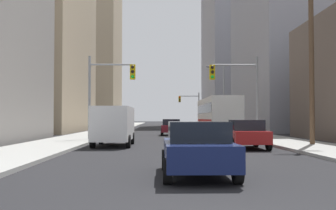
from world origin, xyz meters
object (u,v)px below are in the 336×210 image
(sedan_red, at_px, (246,134))
(sedan_maroon, at_px, (171,127))
(traffic_signal_far_right, at_px, (190,104))
(traffic_signal_near_left, at_px, (109,84))
(sedan_navy, at_px, (197,149))
(traffic_signal_near_right, at_px, (236,84))
(city_bus, at_px, (217,115))
(cargo_van_white, at_px, (114,124))

(sedan_red, height_order, sedan_maroon, same)
(traffic_signal_far_right, bearing_deg, traffic_signal_near_left, -102.34)
(sedan_navy, xyz_separation_m, traffic_signal_near_right, (4.49, 17.38, 3.26))
(city_bus, bearing_deg, cargo_van_white, -120.88)
(sedan_navy, xyz_separation_m, traffic_signal_near_left, (-4.53, 17.38, 3.25))
(sedan_red, bearing_deg, traffic_signal_near_left, 138.65)
(cargo_van_white, bearing_deg, sedan_maroon, 75.41)
(traffic_signal_near_left, bearing_deg, city_bus, 43.34)
(traffic_signal_near_left, bearing_deg, traffic_signal_near_right, 0.00)
(sedan_navy, distance_m, traffic_signal_far_right, 58.61)
(traffic_signal_near_left, bearing_deg, traffic_signal_far_right, 77.66)
(city_bus, distance_m, cargo_van_white, 15.60)
(sedan_maroon, bearing_deg, traffic_signal_near_left, -115.96)
(cargo_van_white, height_order, sedan_maroon, cargo_van_white)
(traffic_signal_near_left, relative_size, traffic_signal_near_right, 1.00)
(sedan_maroon, bearing_deg, cargo_van_white, -104.59)
(sedan_maroon, xyz_separation_m, traffic_signal_near_right, (4.33, -9.62, 3.26))
(sedan_red, bearing_deg, city_bus, 87.18)
(cargo_van_white, xyz_separation_m, sedan_red, (7.24, -2.14, -0.52))
(sedan_red, relative_size, traffic_signal_far_right, 0.71)
(city_bus, xyz_separation_m, sedan_navy, (-4.35, -25.76, -1.16))
(city_bus, height_order, traffic_signal_near_right, traffic_signal_near_right)
(city_bus, relative_size, traffic_signal_far_right, 1.92)
(cargo_van_white, relative_size, traffic_signal_far_right, 0.87)
(traffic_signal_near_left, distance_m, traffic_signal_near_right, 9.01)
(sedan_navy, relative_size, traffic_signal_far_right, 0.70)
(sedan_maroon, distance_m, traffic_signal_far_right, 31.81)
(cargo_van_white, xyz_separation_m, traffic_signal_near_left, (-0.88, 5.00, 2.73))
(sedan_navy, bearing_deg, city_bus, 80.41)
(traffic_signal_near_right, distance_m, traffic_signal_far_right, 40.97)
(city_bus, bearing_deg, sedan_maroon, 163.54)
(traffic_signal_near_left, xyz_separation_m, traffic_signal_near_right, (9.01, 0.00, 0.01))
(city_bus, height_order, cargo_van_white, city_bus)
(cargo_van_white, distance_m, sedan_red, 7.56)
(cargo_van_white, height_order, traffic_signal_near_left, traffic_signal_near_left)
(traffic_signal_far_right, bearing_deg, traffic_signal_near_right, -89.92)
(sedan_red, bearing_deg, sedan_navy, -109.30)
(traffic_signal_far_right, bearing_deg, city_bus, -90.14)
(sedan_red, distance_m, sedan_maroon, 17.10)
(traffic_signal_far_right, bearing_deg, sedan_red, -91.01)
(sedan_maroon, relative_size, traffic_signal_near_left, 0.71)
(sedan_maroon, height_order, traffic_signal_near_left, traffic_signal_near_left)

